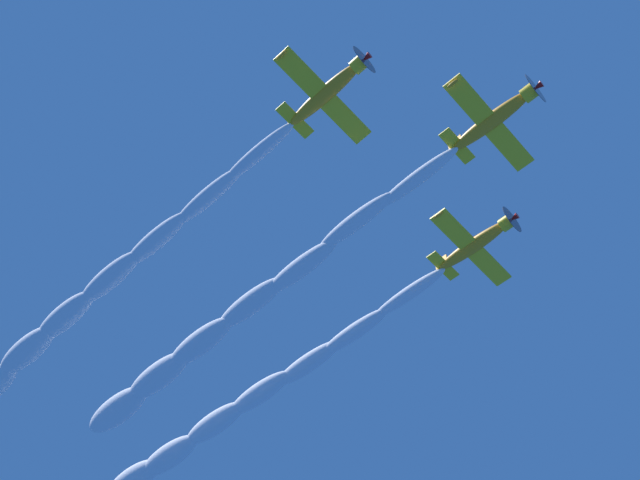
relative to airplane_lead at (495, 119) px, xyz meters
The scene contains 6 objects.
airplane_lead is the anchor object (origin of this frame).
airplane_left_wingman 12.27m from the airplane_lead, 49.31° to the right, with size 8.62×9.69×2.69m.
airplane_right_wingman 13.01m from the airplane_lead, 47.15° to the left, with size 8.68×9.69×2.70m.
smoke_trail_lead 32.83m from the airplane_lead, ahead, with size 46.18×3.85×2.85m.
smoke_trail_left_wingman 41.97m from the airplane_lead, 14.01° to the right, with size 46.06×3.07×2.84m.
smoke_trail_right_wingman 42.35m from the airplane_lead, 11.43° to the left, with size 45.87×3.57×3.02m.
Camera 1 is at (-4.69, 28.91, 2.10)m, focal length 45.02 mm.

